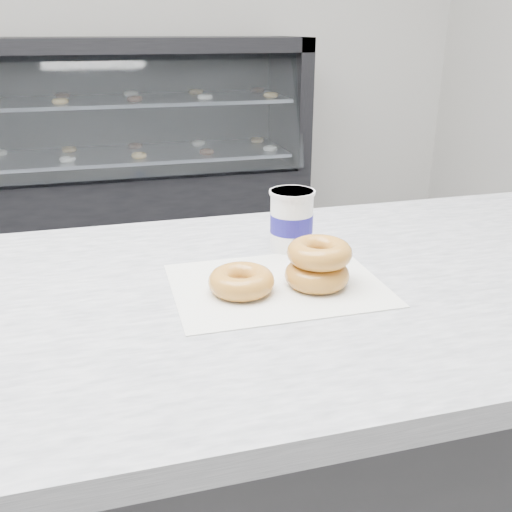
% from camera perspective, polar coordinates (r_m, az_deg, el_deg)
% --- Properties ---
extents(ground, '(5.00, 5.00, 0.00)m').
position_cam_1_polar(ground, '(1.92, -11.70, -21.05)').
color(ground, gray).
rests_on(ground, ground).
extents(display_case, '(2.40, 0.74, 1.25)m').
position_cam_1_polar(display_case, '(3.63, -14.87, 8.30)').
color(display_case, black).
rests_on(display_case, ground).
extents(wax_paper, '(0.34, 0.26, 0.00)m').
position_cam_1_polar(wax_paper, '(0.94, 2.11, -2.89)').
color(wax_paper, silver).
rests_on(wax_paper, counter).
extents(donut_single, '(0.13, 0.13, 0.04)m').
position_cam_1_polar(donut_single, '(0.90, -1.47, -2.52)').
color(donut_single, '#D28439').
rests_on(donut_single, wax_paper).
extents(donut_stack, '(0.12, 0.12, 0.07)m').
position_cam_1_polar(donut_stack, '(0.93, 6.24, -0.76)').
color(donut_stack, '#D28439').
rests_on(donut_stack, wax_paper).
extents(coffee_cup, '(0.09, 0.09, 0.11)m').
position_cam_1_polar(coffee_cup, '(1.07, 3.58, 3.65)').
color(coffee_cup, white).
rests_on(coffee_cup, counter).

